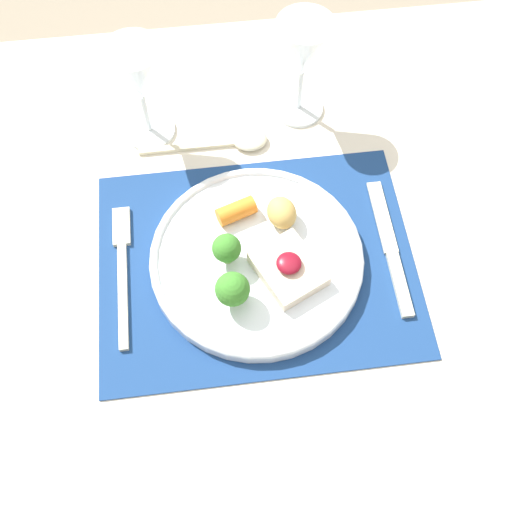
{
  "coord_description": "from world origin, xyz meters",
  "views": [
    {
      "loc": [
        -0.05,
        -0.37,
        1.47
      ],
      "look_at": [
        -0.0,
        -0.0,
        0.76
      ],
      "focal_mm": 42.0,
      "sensor_mm": 36.0,
      "label": 1
    }
  ],
  "objects_px": {
    "dinner_plate": "(257,258)",
    "knife": "(392,255)",
    "wine_glass_near": "(303,53)",
    "spoon": "(236,141)",
    "wine_glass_far": "(138,78)",
    "fork": "(122,264)"
  },
  "relations": [
    {
      "from": "fork",
      "to": "wine_glass_near",
      "type": "distance_m",
      "value": 0.39
    },
    {
      "from": "fork",
      "to": "wine_glass_near",
      "type": "xyz_separation_m",
      "value": [
        0.28,
        0.25,
        0.11
      ]
    },
    {
      "from": "fork",
      "to": "spoon",
      "type": "height_order",
      "value": "spoon"
    },
    {
      "from": "wine_glass_near",
      "to": "wine_glass_far",
      "type": "relative_size",
      "value": 1.02
    },
    {
      "from": "knife",
      "to": "wine_glass_near",
      "type": "relative_size",
      "value": 1.27
    },
    {
      "from": "spoon",
      "to": "dinner_plate",
      "type": "bearing_deg",
      "value": -91.16
    },
    {
      "from": "fork",
      "to": "wine_glass_far",
      "type": "distance_m",
      "value": 0.26
    },
    {
      "from": "spoon",
      "to": "wine_glass_near",
      "type": "xyz_separation_m",
      "value": [
        0.11,
        0.06,
        0.11
      ]
    },
    {
      "from": "fork",
      "to": "wine_glass_near",
      "type": "relative_size",
      "value": 1.27
    },
    {
      "from": "fork",
      "to": "wine_glass_far",
      "type": "relative_size",
      "value": 1.29
    },
    {
      "from": "spoon",
      "to": "wine_glass_near",
      "type": "distance_m",
      "value": 0.16
    },
    {
      "from": "knife",
      "to": "wine_glass_far",
      "type": "bearing_deg",
      "value": 139.3
    },
    {
      "from": "dinner_plate",
      "to": "knife",
      "type": "xyz_separation_m",
      "value": [
        0.19,
        -0.01,
        -0.01
      ]
    },
    {
      "from": "spoon",
      "to": "wine_glass_far",
      "type": "height_order",
      "value": "wine_glass_far"
    },
    {
      "from": "dinner_plate",
      "to": "fork",
      "type": "xyz_separation_m",
      "value": [
        -0.18,
        0.02,
        -0.01
      ]
    },
    {
      "from": "spoon",
      "to": "fork",
      "type": "bearing_deg",
      "value": -135.52
    },
    {
      "from": "fork",
      "to": "knife",
      "type": "xyz_separation_m",
      "value": [
        0.37,
        -0.03,
        0.0
      ]
    },
    {
      "from": "knife",
      "to": "wine_glass_near",
      "type": "distance_m",
      "value": 0.31
    },
    {
      "from": "dinner_plate",
      "to": "wine_glass_far",
      "type": "height_order",
      "value": "wine_glass_far"
    },
    {
      "from": "knife",
      "to": "spoon",
      "type": "bearing_deg",
      "value": 129.43
    },
    {
      "from": "wine_glass_near",
      "to": "wine_glass_far",
      "type": "distance_m",
      "value": 0.23
    },
    {
      "from": "fork",
      "to": "wine_glass_far",
      "type": "height_order",
      "value": "wine_glass_far"
    }
  ]
}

